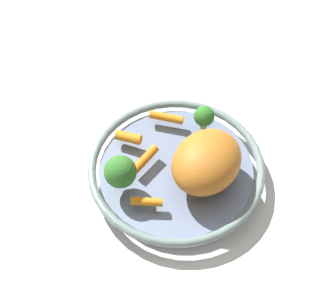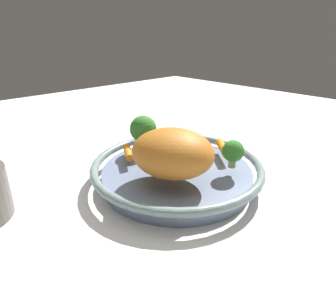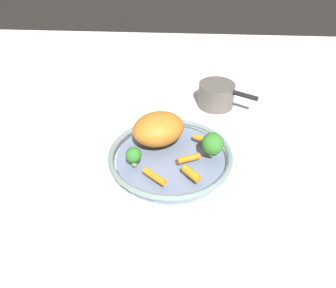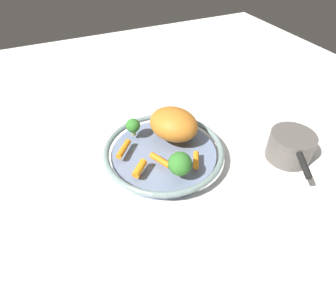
{
  "view_description": "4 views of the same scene",
  "coord_description": "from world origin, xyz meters",
  "px_view_note": "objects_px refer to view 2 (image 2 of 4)",
  "views": [
    {
      "loc": [
        -0.27,
        -0.49,
        0.82
      ],
      "look_at": [
        -0.01,
        0.02,
        0.08
      ],
      "focal_mm": 53.47,
      "sensor_mm": 36.0,
      "label": 1
    },
    {
      "loc": [
        0.36,
        -0.37,
        0.28
      ],
      "look_at": [
        -0.02,
        -0.01,
        0.08
      ],
      "focal_mm": 30.26,
      "sensor_mm": 36.0,
      "label": 2
    },
    {
      "loc": [
        -0.04,
        0.7,
        0.62
      ],
      "look_at": [
        0.01,
        -0.02,
        0.06
      ],
      "focal_mm": 35.7,
      "sensor_mm": 36.0,
      "label": 3
    },
    {
      "loc": [
        -0.55,
        0.24,
        0.58
      ],
      "look_at": [
        -0.02,
        -0.01,
        0.07
      ],
      "focal_mm": 30.45,
      "sensor_mm": 36.0,
      "label": 4
    }
  ],
  "objects_px": {
    "broccoli_floret_small": "(233,151)",
    "serving_bowl": "(177,171)",
    "baby_carrot_back": "(223,148)",
    "baby_carrot_left": "(171,146)",
    "baby_carrot_near_rim": "(128,152)",
    "roast_chicken_piece": "(173,153)",
    "broccoli_floret_mid": "(143,129)",
    "baby_carrot_center": "(187,138)"
  },
  "relations": [
    {
      "from": "baby_carrot_left",
      "to": "broccoli_floret_mid",
      "type": "distance_m",
      "value": 0.07
    },
    {
      "from": "serving_bowl",
      "to": "baby_carrot_near_rim",
      "type": "bearing_deg",
      "value": -148.51
    },
    {
      "from": "baby_carrot_center",
      "to": "broccoli_floret_small",
      "type": "distance_m",
      "value": 0.15
    },
    {
      "from": "baby_carrot_center",
      "to": "baby_carrot_back",
      "type": "relative_size",
      "value": 0.74
    },
    {
      "from": "roast_chicken_piece",
      "to": "broccoli_floret_mid",
      "type": "height_order",
      "value": "roast_chicken_piece"
    },
    {
      "from": "serving_bowl",
      "to": "baby_carrot_back",
      "type": "relative_size",
      "value": 4.96
    },
    {
      "from": "serving_bowl",
      "to": "baby_carrot_left",
      "type": "xyz_separation_m",
      "value": [
        -0.05,
        0.03,
        0.03
      ]
    },
    {
      "from": "roast_chicken_piece",
      "to": "baby_carrot_near_rim",
      "type": "height_order",
      "value": "roast_chicken_piece"
    },
    {
      "from": "baby_carrot_left",
      "to": "baby_carrot_back",
      "type": "bearing_deg",
      "value": 41.81
    },
    {
      "from": "baby_carrot_back",
      "to": "baby_carrot_left",
      "type": "bearing_deg",
      "value": -138.19
    },
    {
      "from": "baby_carrot_near_rim",
      "to": "broccoli_floret_mid",
      "type": "distance_m",
      "value": 0.07
    },
    {
      "from": "roast_chicken_piece",
      "to": "baby_carrot_near_rim",
      "type": "relative_size",
      "value": 2.56
    },
    {
      "from": "baby_carrot_back",
      "to": "broccoli_floret_mid",
      "type": "relative_size",
      "value": 1.0
    },
    {
      "from": "roast_chicken_piece",
      "to": "broccoli_floret_mid",
      "type": "xyz_separation_m",
      "value": [
        -0.15,
        0.05,
        -0.0
      ]
    },
    {
      "from": "baby_carrot_center",
      "to": "baby_carrot_back",
      "type": "bearing_deg",
      "value": 8.6
    },
    {
      "from": "baby_carrot_back",
      "to": "baby_carrot_near_rim",
      "type": "xyz_separation_m",
      "value": [
        -0.12,
        -0.16,
        -0.0
      ]
    },
    {
      "from": "serving_bowl",
      "to": "baby_carrot_near_rim",
      "type": "relative_size",
      "value": 5.96
    },
    {
      "from": "serving_bowl",
      "to": "broccoli_floret_mid",
      "type": "relative_size",
      "value": 4.93
    },
    {
      "from": "broccoli_floret_mid",
      "to": "broccoli_floret_small",
      "type": "height_order",
      "value": "broccoli_floret_mid"
    },
    {
      "from": "serving_bowl",
      "to": "baby_carrot_left",
      "type": "height_order",
      "value": "baby_carrot_left"
    },
    {
      "from": "serving_bowl",
      "to": "broccoli_floret_mid",
      "type": "distance_m",
      "value": 0.13
    },
    {
      "from": "baby_carrot_left",
      "to": "roast_chicken_piece",
      "type": "bearing_deg",
      "value": -42.88
    },
    {
      "from": "broccoli_floret_mid",
      "to": "baby_carrot_left",
      "type": "bearing_deg",
      "value": 23.62
    },
    {
      "from": "broccoli_floret_small",
      "to": "baby_carrot_back",
      "type": "bearing_deg",
      "value": 139.05
    },
    {
      "from": "baby_carrot_center",
      "to": "baby_carrot_left",
      "type": "distance_m",
      "value": 0.06
    },
    {
      "from": "roast_chicken_piece",
      "to": "baby_carrot_left",
      "type": "relative_size",
      "value": 2.32
    },
    {
      "from": "roast_chicken_piece",
      "to": "baby_carrot_left",
      "type": "bearing_deg",
      "value": 137.12
    },
    {
      "from": "broccoli_floret_small",
      "to": "baby_carrot_near_rim",
      "type": "bearing_deg",
      "value": -148.3
    },
    {
      "from": "broccoli_floret_small",
      "to": "serving_bowl",
      "type": "bearing_deg",
      "value": -148.11
    },
    {
      "from": "roast_chicken_piece",
      "to": "broccoli_floret_small",
      "type": "height_order",
      "value": "roast_chicken_piece"
    },
    {
      "from": "baby_carrot_back",
      "to": "baby_carrot_left",
      "type": "relative_size",
      "value": 1.09
    },
    {
      "from": "baby_carrot_left",
      "to": "baby_carrot_near_rim",
      "type": "bearing_deg",
      "value": -113.93
    },
    {
      "from": "roast_chicken_piece",
      "to": "baby_carrot_back",
      "type": "distance_m",
      "value": 0.16
    },
    {
      "from": "baby_carrot_back",
      "to": "baby_carrot_near_rim",
      "type": "bearing_deg",
      "value": -127.05
    },
    {
      "from": "serving_bowl",
      "to": "baby_carrot_left",
      "type": "relative_size",
      "value": 5.4
    },
    {
      "from": "serving_bowl",
      "to": "baby_carrot_center",
      "type": "bearing_deg",
      "value": 121.71
    },
    {
      "from": "baby_carrot_near_rim",
      "to": "serving_bowl",
      "type": "bearing_deg",
      "value": 31.49
    },
    {
      "from": "baby_carrot_back",
      "to": "baby_carrot_near_rim",
      "type": "distance_m",
      "value": 0.2
    },
    {
      "from": "serving_bowl",
      "to": "baby_carrot_back",
      "type": "distance_m",
      "value": 0.12
    },
    {
      "from": "baby_carrot_center",
      "to": "broccoli_floret_small",
      "type": "xyz_separation_m",
      "value": [
        0.15,
        -0.04,
        0.02
      ]
    },
    {
      "from": "roast_chicken_piece",
      "to": "baby_carrot_left",
      "type": "xyz_separation_m",
      "value": [
        -0.09,
        0.08,
        -0.03
      ]
    },
    {
      "from": "broccoli_floret_mid",
      "to": "broccoli_floret_small",
      "type": "xyz_separation_m",
      "value": [
        0.2,
        0.05,
        -0.01
      ]
    }
  ]
}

